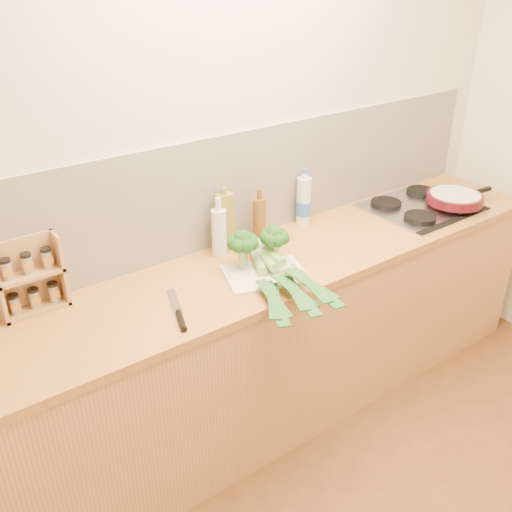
% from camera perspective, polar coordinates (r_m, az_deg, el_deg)
% --- Properties ---
extents(room_shell, '(3.50, 3.50, 3.50)m').
position_cam_1_polar(room_shell, '(2.76, -1.56, 6.94)').
color(room_shell, beige).
rests_on(room_shell, ground).
extents(counter, '(3.20, 0.62, 0.90)m').
position_cam_1_polar(counter, '(2.90, 1.93, -8.16)').
color(counter, tan).
rests_on(counter, ground).
extents(gas_hob, '(0.58, 0.50, 0.04)m').
position_cam_1_polar(gas_hob, '(3.32, 16.18, 4.81)').
color(gas_hob, silver).
rests_on(gas_hob, counter).
extents(chopping_board, '(0.42, 0.36, 0.01)m').
position_cam_1_polar(chopping_board, '(2.52, 0.93, -1.82)').
color(chopping_board, '#EEE9CF').
rests_on(chopping_board, counter).
extents(broccoli_left, '(0.14, 0.14, 0.18)m').
position_cam_1_polar(broccoli_left, '(2.51, -1.31, 1.35)').
color(broccoli_left, '#89A25E').
rests_on(broccoli_left, chopping_board).
extents(broccoli_right, '(0.13, 0.14, 0.18)m').
position_cam_1_polar(broccoli_right, '(2.55, 1.86, 1.85)').
color(broccoli_right, '#89A25E').
rests_on(broccoli_right, chopping_board).
extents(leek_front, '(0.35, 0.66, 0.04)m').
position_cam_1_polar(leek_front, '(2.50, 0.61, -1.45)').
color(leek_front, white).
rests_on(leek_front, chopping_board).
extents(leek_mid, '(0.21, 0.62, 0.04)m').
position_cam_1_polar(leek_mid, '(2.46, 2.06, -1.47)').
color(leek_mid, white).
rests_on(leek_mid, chopping_board).
extents(leek_back, '(0.14, 0.68, 0.04)m').
position_cam_1_polar(leek_back, '(2.48, 2.69, -0.69)').
color(leek_back, white).
rests_on(leek_back, chopping_board).
extents(chefs_knife, '(0.13, 0.31, 0.02)m').
position_cam_1_polar(chefs_knife, '(2.26, -7.68, -5.94)').
color(chefs_knife, silver).
rests_on(chefs_knife, counter).
extents(skillet, '(0.45, 0.31, 0.05)m').
position_cam_1_polar(skillet, '(3.36, 19.28, 5.52)').
color(skillet, '#4E0D15').
rests_on(skillet, gas_hob).
extents(spice_rack, '(0.26, 0.10, 0.31)m').
position_cam_1_polar(spice_rack, '(2.40, -21.69, -2.21)').
color(spice_rack, '#AD7A4A').
rests_on(spice_rack, counter).
extents(oil_tin, '(0.08, 0.05, 0.32)m').
position_cam_1_polar(oil_tin, '(2.68, -3.11, 3.41)').
color(oil_tin, olive).
rests_on(oil_tin, counter).
extents(glass_bottle, '(0.07, 0.07, 0.29)m').
position_cam_1_polar(glass_bottle, '(2.65, -3.72, 2.43)').
color(glass_bottle, silver).
rests_on(glass_bottle, counter).
extents(amber_bottle, '(0.06, 0.06, 0.27)m').
position_cam_1_polar(amber_bottle, '(2.78, 0.34, 3.70)').
color(amber_bottle, brown).
rests_on(amber_bottle, counter).
extents(water_bottle, '(0.08, 0.08, 0.28)m').
position_cam_1_polar(water_bottle, '(2.98, 4.78, 5.35)').
color(water_bottle, silver).
rests_on(water_bottle, counter).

